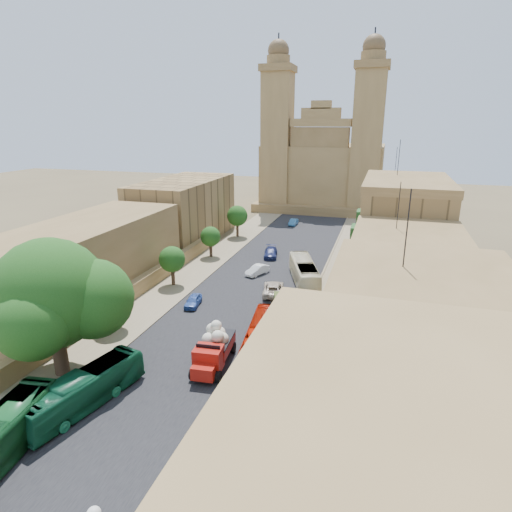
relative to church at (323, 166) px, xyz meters
The scene contains 32 objects.
ground 79.19m from the church, 90.00° to the right, with size 260.00×260.00×0.00m, color brown.
road_surface 49.54m from the church, 90.00° to the right, with size 14.00×140.00×0.01m, color black.
sidewalk_east 50.44m from the church, 78.94° to the right, with size 5.00×140.00×0.01m, color #7E6E52.
sidewalk_west 50.44m from the church, 101.06° to the right, with size 5.00×140.00×0.01m, color #7E6E52.
kerb_east 50.02m from the church, 81.81° to the right, with size 0.25×140.00×0.12m, color #7E6E52.
kerb_west 50.02m from the church, 98.19° to the right, with size 0.25×140.00×0.12m, color #7E6E52.
townhouse_a 83.22m from the church, 78.94° to the right, with size 9.00×14.00×16.40m.
townhouse_b 69.58m from the church, 76.73° to the right, with size 9.00×14.00×14.90m.
townhouse_c 56.00m from the church, 73.43° to the right, with size 9.00×14.00×17.40m.
townhouse_d 42.84m from the church, 68.07° to the right, with size 9.00×14.00×15.90m.
west_wall 60.55m from the church, 102.04° to the right, with size 1.00×40.00×1.80m, color olive.
west_building_low 63.45m from the church, 106.54° to the right, with size 10.00×28.00×8.40m, color brown.
west_building_mid 39.27m from the church, 117.48° to the right, with size 10.00×22.00×10.00m, color olive.
church is the anchor object (origin of this frame).
ficus_tree 75.26m from the church, 97.18° to the right, with size 11.08×10.19×11.08m.
street_tree_a 67.65m from the church, 98.54° to the right, with size 3.13×3.13×4.82m.
street_tree_b 55.87m from the church, 100.38° to the right, with size 3.17×3.17×4.87m.
street_tree_c 44.25m from the church, 103.21° to the right, with size 2.95×2.95×4.53m.
street_tree_d 32.74m from the church, 108.09° to the right, with size 3.54×3.54×5.44m.
red_truck 70.52m from the church, 88.66° to the right, with size 2.93×6.29×3.57m.
olive_pickup 59.45m from the church, 85.36° to the right, with size 2.85×4.30×1.64m.
bus_green_north 78.20m from the church, 93.67° to the right, with size 2.22×9.50×2.65m, color #125937.
bus_red_east 67.97m from the church, 85.76° to the right, with size 2.39×10.22×2.85m, color #AF1502.
bus_cream_east 50.30m from the church, 83.95° to the right, with size 2.43×10.37×2.89m, color #FFF2CA.
car_blue_a 60.57m from the church, 94.79° to the right, with size 1.36×3.38×1.15m, color #3559AD.
car_white_a 48.97m from the church, 91.39° to the right, with size 1.31×3.74×1.23m, color white.
car_cream 54.78m from the church, 87.32° to the right, with size 2.30×4.98×1.38m, color #C3B09C.
car_dkblue 41.26m from the church, 92.07° to the right, with size 1.86×4.58×1.33m, color #161E4B.
car_white_b 43.21m from the church, 85.06° to the right, with size 1.59×3.95×1.35m, color white.
car_blue_b 21.56m from the church, 97.27° to the right, with size 1.24×3.56×1.17m, color teal.
pedestrian_a 70.97m from the church, 81.01° to the right, with size 0.57×0.37×1.56m, color #2C2730.
pedestrian_c 67.89m from the church, 81.57° to the right, with size 1.16×0.48×1.98m, color #323235.
Camera 1 is at (13.89, -20.02, 19.21)m, focal length 30.00 mm.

